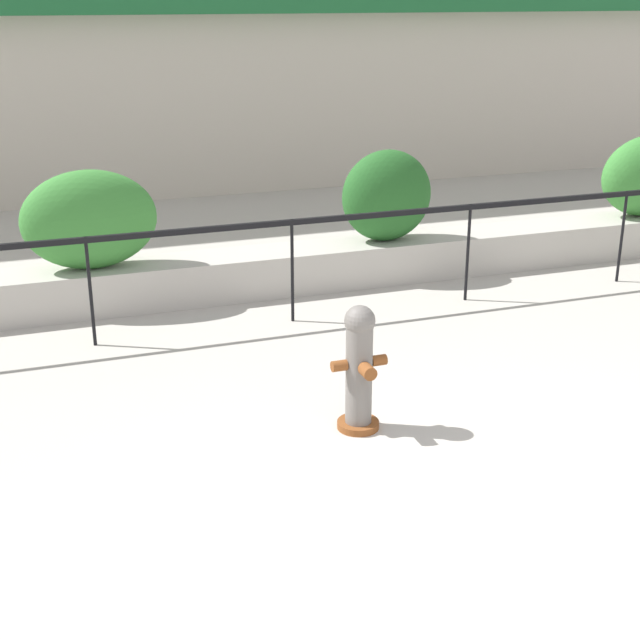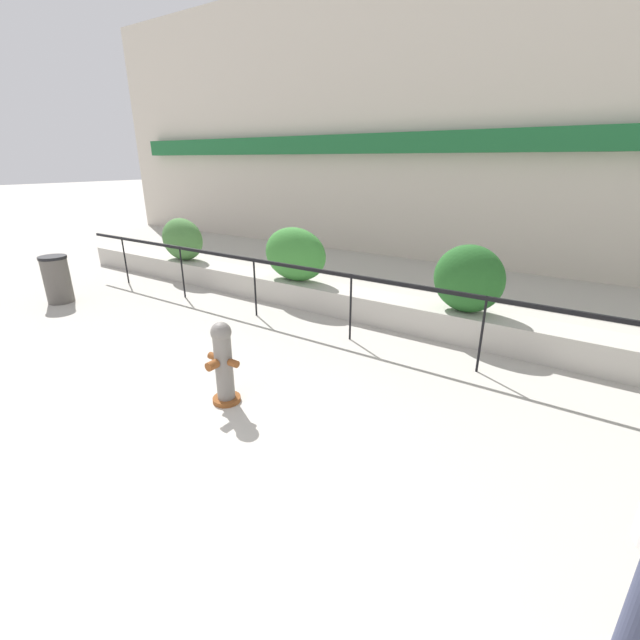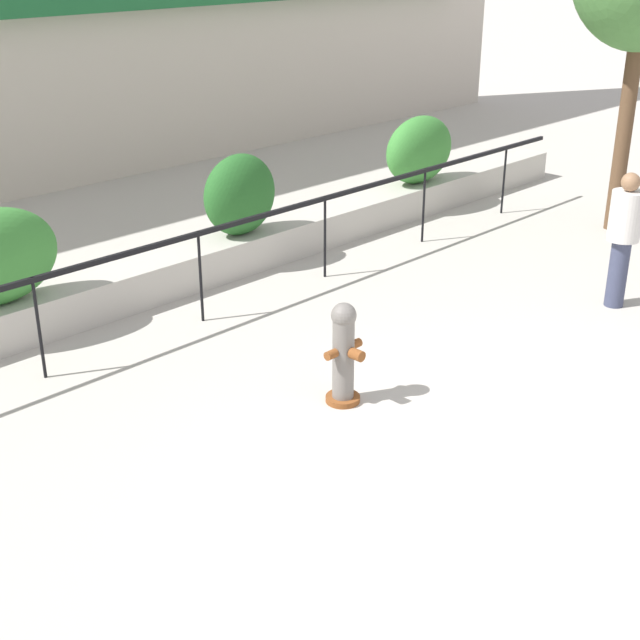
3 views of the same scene
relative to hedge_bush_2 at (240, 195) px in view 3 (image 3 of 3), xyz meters
name	(u,v)px [view 3 (image 3 of 3)]	position (x,y,z in m)	size (l,w,h in m)	color
ground_plane	(553,478)	(-1.59, -6.00, -1.07)	(120.00, 120.00, 0.00)	#B2ADA3
planter_wall_low	(149,279)	(-1.59, 0.00, -0.82)	(18.00, 0.70, 0.50)	#B7B2A8
fence_railing_segment	(199,242)	(-1.59, -1.10, -0.05)	(15.00, 0.05, 1.15)	black
hedge_bush_2	(240,195)	(0.00, 0.00, 0.00)	(1.16, 0.67, 1.13)	#235B23
hedge_bush_3	(419,150)	(3.93, 0.00, -0.01)	(1.49, 0.70, 1.12)	#387F33
fire_hydrant	(344,353)	(-1.86, -3.74, -0.51)	(0.47, 0.43, 1.08)	brown
pedestrian	(624,232)	(2.42, -4.45, -0.08)	(0.49, 0.49, 1.73)	#383D56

